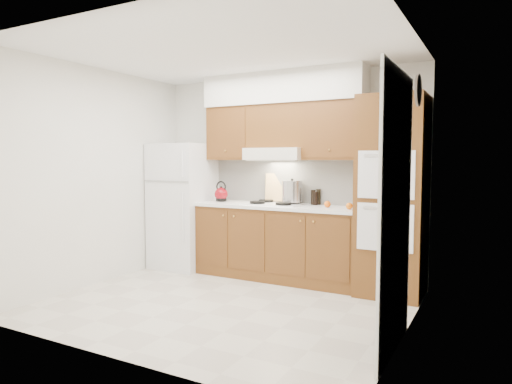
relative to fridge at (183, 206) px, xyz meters
The scene contains 26 objects.
floor 2.00m from the fridge, 39.06° to the right, with size 3.60×3.60×0.00m, color beige.
ceiling 2.51m from the fridge, 39.06° to the right, with size 3.60×3.60×0.00m, color white.
wall_back 1.52m from the fridge, 14.37° to the left, with size 3.60×0.02×2.60m, color white.
wall_left 1.28m from the fridge, 109.11° to the right, with size 0.02×3.00×2.60m, color white.
wall_right 3.43m from the fridge, 19.58° to the right, with size 0.02×3.00×2.60m, color white.
fridge is the anchor object (origin of this frame).
base_cabinets 1.49m from the fridge, ahead, with size 2.11×0.60×0.90m, color brown.
countertop 1.43m from the fridge, ahead, with size 2.13×0.62×0.04m, color white.
backsplash 1.51m from the fridge, 13.56° to the left, with size 2.11×0.03×0.56m, color white.
oven_cabinet 2.86m from the fridge, ahead, with size 0.70×0.65×2.20m, color brown.
upper_cab_left 1.22m from the fridge, 15.78° to the left, with size 0.63×0.33×0.70m, color brown.
upper_cab_right 2.35m from the fridge, ahead, with size 0.73×0.33×0.70m, color brown.
range_hood 1.56m from the fridge, ahead, with size 0.75×0.45×0.15m, color silver.
upper_cab_over_hood 1.75m from the fridge, ahead, with size 0.75×0.33×0.55m, color brown.
soffit 2.11m from the fridge, ahead, with size 2.13×0.36×0.40m, color silver.
cooktop 1.38m from the fridge, ahead, with size 0.74×0.50×0.01m, color white.
doorway 3.53m from the fridge, 25.02° to the right, with size 0.02×0.90×2.10m, color black.
wall_clock 3.49m from the fridge, 10.48° to the right, with size 0.30×0.30×0.02m, color #3F3833.
kettle 0.61m from the fridge, ahead, with size 0.18×0.18×0.18m, color maroon.
cutting_board 1.35m from the fridge, 13.56° to the left, with size 0.28×0.02×0.37m, color tan.
stock_pot 1.61m from the fridge, ahead, with size 0.25×0.25×0.26m, color #B5B5BA.
condiment_a 1.91m from the fridge, ahead, with size 0.05×0.05×0.20m, color black.
condiment_b 1.86m from the fridge, ahead, with size 0.06×0.06×0.19m, color black.
condiment_c 1.89m from the fridge, ahead, with size 0.06×0.06×0.16m, color black.
orange_near 2.39m from the fridge, ahead, with size 0.08×0.08×0.08m, color orange.
orange_far 2.10m from the fridge, ahead, with size 0.08×0.08×0.08m, color orange.
Camera 1 is at (2.50, -3.95, 1.51)m, focal length 32.00 mm.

